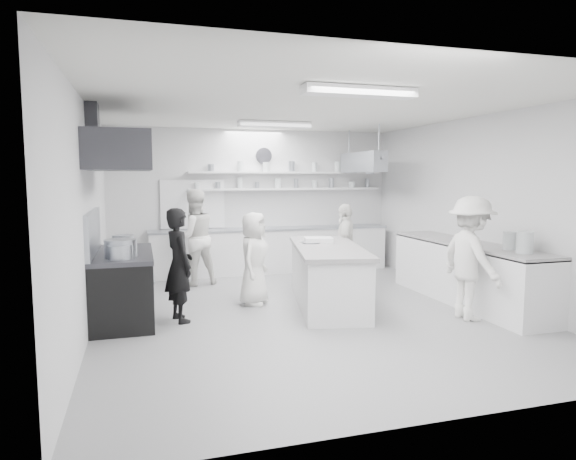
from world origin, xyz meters
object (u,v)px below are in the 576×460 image
object	(u,v)px
right_counter	(467,274)
prep_island	(327,277)
cook_stove	(179,265)
stove	(123,288)
cook_back	(194,237)
back_counter	(272,250)

from	to	relation	value
right_counter	prep_island	size ratio (longest dim) A/B	1.36
prep_island	cook_stove	size ratio (longest dim) A/B	1.53
prep_island	right_counter	bearing A→B (deg)	-0.35
right_counter	cook_stove	xyz separation A→B (m)	(-4.49, 0.27, 0.32)
stove	prep_island	distance (m)	3.05
cook_stove	cook_back	bearing A→B (deg)	-26.07
right_counter	cook_back	world-z (taller)	cook_back
prep_island	back_counter	bearing A→B (deg)	104.84
stove	cook_stove	distance (m)	0.89
cook_back	cook_stove	bearing A→B (deg)	63.66
stove	back_counter	world-z (taller)	back_counter
stove	cook_stove	bearing A→B (deg)	-23.34
right_counter	cook_stove	bearing A→B (deg)	176.52
stove	cook_stove	world-z (taller)	cook_stove
stove	back_counter	xyz separation A→B (m)	(2.90, 2.80, 0.01)
stove	cook_back	distance (m)	2.37
stove	prep_island	size ratio (longest dim) A/B	0.74
back_counter	stove	bearing A→B (deg)	-136.01
cook_stove	cook_back	xyz separation A→B (m)	(0.44, 2.33, 0.10)
cook_stove	stove	bearing A→B (deg)	51.39
right_counter	prep_island	xyz separation A→B (m)	(-2.20, 0.48, -0.02)
stove	prep_island	bearing A→B (deg)	-2.21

